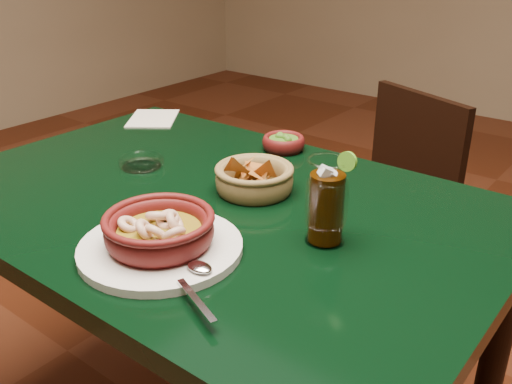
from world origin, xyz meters
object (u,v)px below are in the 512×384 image
Objects in this scene: cola_drink at (327,202)px; shrimp_plate at (160,235)px; dining_chair at (383,215)px; chip_basket at (254,179)px; dining_table at (211,239)px.

shrimp_plate is at bearing -134.04° from cola_drink.
shrimp_plate is 2.06× the size of cola_drink.
dining_chair is 0.97m from shrimp_plate.
dining_chair is at bearing 106.46° from cola_drink.
shrimp_plate is 0.29m from cola_drink.
chip_basket reaches higher than shrimp_plate.
chip_basket is at bearing 56.97° from dining_table.
cola_drink reaches higher than chip_basket.
cola_drink is at bearing 45.96° from shrimp_plate.
cola_drink is at bearing -1.27° from dining_table.
cola_drink is (0.21, -0.70, 0.37)m from dining_chair.
chip_basket is (0.05, 0.08, 0.13)m from dining_table.
dining_chair is 4.13× the size of chip_basket.
cola_drink is (0.20, 0.21, 0.04)m from shrimp_plate.
dining_chair is at bearing 87.77° from chip_basket.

